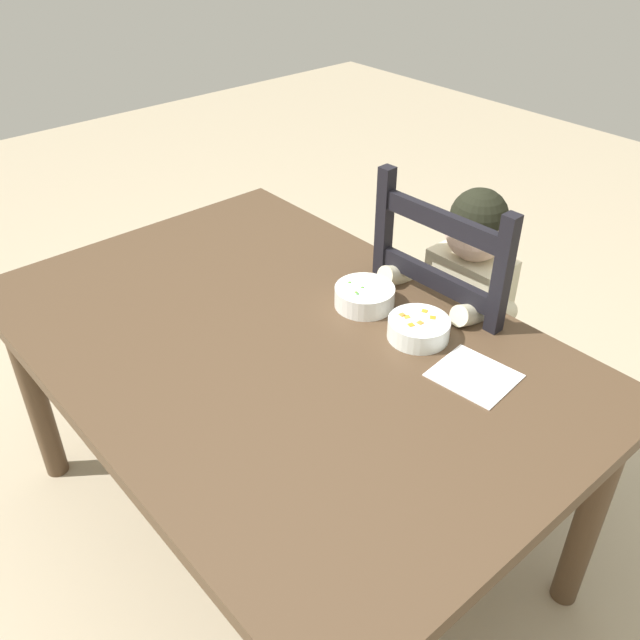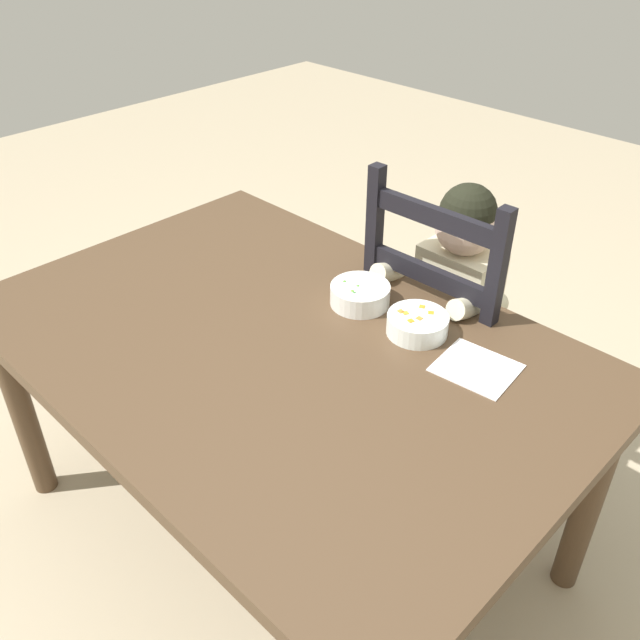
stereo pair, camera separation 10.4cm
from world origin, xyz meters
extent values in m
plane|color=tan|center=(0.00, 0.00, 0.00)|extent=(8.00, 8.00, 0.00)
cube|color=#4C3725|center=(0.00, 0.00, 0.69)|extent=(1.51, 1.02, 0.04)
cylinder|color=#4C3725|center=(-0.68, -0.43, 0.34)|extent=(0.07, 0.07, 0.67)
cylinder|color=#4C3725|center=(-0.68, 0.43, 0.34)|extent=(0.07, 0.07, 0.67)
cylinder|color=#4C3725|center=(0.68, 0.43, 0.34)|extent=(0.07, 0.07, 0.67)
cube|color=black|center=(0.13, 0.61, 0.46)|extent=(0.43, 0.43, 0.02)
cube|color=black|center=(0.31, 0.80, 0.22)|extent=(0.04, 0.04, 0.45)
cube|color=black|center=(-0.07, 0.79, 0.22)|extent=(0.04, 0.04, 0.45)
cube|color=black|center=(0.32, 0.42, 0.22)|extent=(0.04, 0.04, 0.45)
cube|color=black|center=(-0.06, 0.41, 0.22)|extent=(0.04, 0.04, 0.45)
cube|color=black|center=(0.32, 0.42, 0.75)|extent=(0.04, 0.04, 0.56)
cube|color=black|center=(-0.06, 0.41, 0.75)|extent=(0.04, 0.04, 0.56)
cube|color=black|center=(0.13, 0.42, 0.94)|extent=(0.36, 0.03, 0.05)
cube|color=black|center=(0.13, 0.42, 0.77)|extent=(0.36, 0.03, 0.05)
cube|color=beige|center=(0.13, 0.58, 0.63)|extent=(0.22, 0.14, 0.32)
sphere|color=beige|center=(0.13, 0.58, 0.86)|extent=(0.17, 0.17, 0.17)
sphere|color=black|center=(0.13, 0.58, 0.90)|extent=(0.16, 0.16, 0.16)
cylinder|color=#3F4C72|center=(0.07, 0.46, 0.23)|extent=(0.07, 0.07, 0.47)
cylinder|color=#3F4C72|center=(0.18, 0.46, 0.23)|extent=(0.07, 0.07, 0.47)
cylinder|color=beige|center=(0.00, 0.48, 0.71)|extent=(0.06, 0.24, 0.13)
cylinder|color=beige|center=(0.26, 0.48, 0.71)|extent=(0.06, 0.24, 0.13)
cylinder|color=white|center=(0.03, 0.26, 0.74)|extent=(0.16, 0.16, 0.05)
cylinder|color=white|center=(0.03, 0.26, 0.72)|extent=(0.07, 0.07, 0.01)
cylinder|color=#509136|center=(0.03, 0.26, 0.75)|extent=(0.13, 0.13, 0.03)
sphere|color=#5C9B2D|center=(0.03, 0.23, 0.76)|extent=(0.01, 0.01, 0.01)
sphere|color=#4A982D|center=(-0.01, 0.25, 0.76)|extent=(0.01, 0.01, 0.01)
sphere|color=#458741|center=(0.04, 0.22, 0.76)|extent=(0.01, 0.01, 0.01)
sphere|color=#4C9C31|center=(0.03, 0.25, 0.76)|extent=(0.01, 0.01, 0.01)
cylinder|color=white|center=(0.22, 0.26, 0.74)|extent=(0.15, 0.15, 0.05)
cylinder|color=white|center=(0.22, 0.26, 0.72)|extent=(0.07, 0.07, 0.01)
cylinder|color=orange|center=(0.22, 0.26, 0.75)|extent=(0.12, 0.12, 0.03)
cube|color=orange|center=(0.18, 0.24, 0.76)|extent=(0.02, 0.02, 0.01)
cube|color=orange|center=(0.19, 0.25, 0.76)|extent=(0.02, 0.02, 0.01)
cube|color=orange|center=(0.24, 0.29, 0.76)|extent=(0.02, 0.02, 0.01)
cube|color=orange|center=(0.22, 0.23, 0.76)|extent=(0.02, 0.02, 0.01)
cube|color=orange|center=(0.23, 0.25, 0.76)|extent=(0.01, 0.01, 0.01)
cube|color=orange|center=(0.20, 0.30, 0.76)|extent=(0.02, 0.02, 0.01)
cube|color=silver|center=(0.21, 0.23, 0.72)|extent=(0.09, 0.06, 0.00)
ellipsoid|color=silver|center=(0.15, 0.26, 0.72)|extent=(0.05, 0.05, 0.01)
cube|color=white|center=(0.41, 0.24, 0.71)|extent=(0.19, 0.18, 0.00)
camera|label=1|loc=(1.08, -0.80, 1.69)|focal=37.95mm
camera|label=2|loc=(1.01, -0.88, 1.69)|focal=37.95mm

